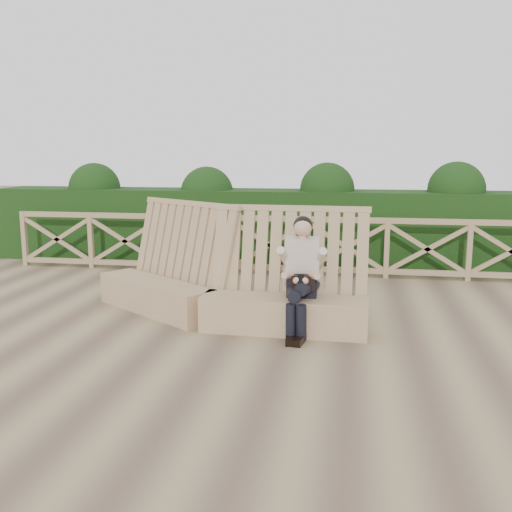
# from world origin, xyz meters

# --- Properties ---
(ground) EXTENTS (60.00, 60.00, 0.00)m
(ground) POSITION_xyz_m (0.00, 0.00, 0.00)
(ground) COLOR brown
(ground) RESTS_ON ground
(bench) EXTENTS (3.98, 1.92, 1.58)m
(bench) POSITION_xyz_m (-0.24, 0.41, 0.40)
(bench) COLOR #997A57
(bench) RESTS_ON ground
(woman) EXTENTS (0.43, 0.91, 1.48)m
(woman) POSITION_xyz_m (0.91, 0.03, 0.78)
(woman) COLOR black
(woman) RESTS_ON ground
(guardrail) EXTENTS (10.10, 0.09, 1.10)m
(guardrail) POSITION_xyz_m (0.00, 3.50, 0.55)
(guardrail) COLOR #947B56
(guardrail) RESTS_ON ground
(hedge) EXTENTS (12.00, 1.20, 1.50)m
(hedge) POSITION_xyz_m (0.00, 4.70, 0.75)
(hedge) COLOR black
(hedge) RESTS_ON ground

